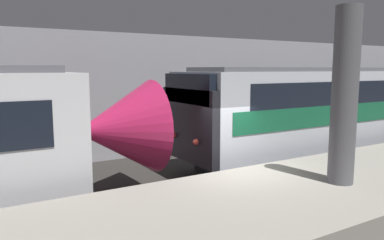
% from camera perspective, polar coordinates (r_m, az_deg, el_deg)
% --- Properties ---
extents(ground_plane, '(120.00, 120.00, 0.00)m').
position_cam_1_polar(ground_plane, '(10.20, 6.43, -12.68)').
color(ground_plane, '#282623').
extents(platform, '(40.00, 3.90, 0.98)m').
position_cam_1_polar(platform, '(8.67, 14.55, -13.18)').
color(platform, gray).
rests_on(platform, ground).
extents(station_rear_barrier, '(50.00, 0.15, 4.96)m').
position_cam_1_polar(station_rear_barrier, '(15.27, -8.48, 3.64)').
color(station_rear_barrier, '#939399').
rests_on(station_rear_barrier, ground).
extents(support_pillar_near, '(0.57, 0.57, 3.94)m').
position_cam_1_polar(support_pillar_near, '(8.96, 22.22, 3.33)').
color(support_pillar_near, '#56565B').
rests_on(support_pillar_near, platform).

